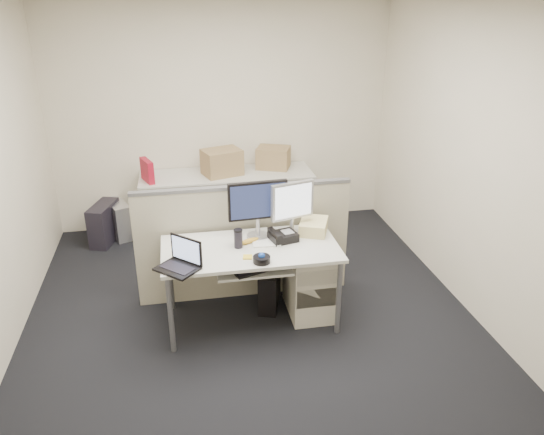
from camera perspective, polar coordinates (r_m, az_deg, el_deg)
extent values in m
cube|color=black|center=(4.89, -2.19, -10.93)|extent=(4.00, 4.50, 0.01)
cube|color=beige|center=(6.42, -5.41, 10.80)|extent=(4.00, 0.02, 2.70)
cube|color=beige|center=(2.31, 5.85, -14.40)|extent=(4.00, 0.02, 2.70)
cube|color=beige|center=(4.94, 21.25, 5.35)|extent=(0.02, 4.50, 2.70)
cube|color=silver|center=(4.52, -2.33, -3.39)|extent=(1.50, 0.75, 0.03)
cylinder|color=slate|center=(4.39, -10.84, -10.25)|extent=(0.04, 0.04, 0.70)
cylinder|color=slate|center=(4.94, -10.92, -6.09)|extent=(0.04, 0.04, 0.70)
cylinder|color=slate|center=(4.56, 7.19, -8.55)|extent=(0.04, 0.04, 0.70)
cylinder|color=slate|center=(5.10, 5.03, -4.75)|extent=(0.04, 0.04, 0.70)
cube|color=silver|center=(4.40, -1.97, -5.54)|extent=(0.62, 0.32, 0.02)
cube|color=beige|center=(4.84, 4.15, -6.69)|extent=(0.40, 0.55, 0.65)
cube|color=#A49F83|center=(4.98, -3.05, -2.79)|extent=(2.00, 0.06, 1.10)
cube|color=beige|center=(6.41, -4.80, 1.51)|extent=(2.00, 0.60, 0.72)
cube|color=black|center=(4.58, -1.53, 0.83)|extent=(0.53, 0.24, 0.52)
cube|color=#B7B7BC|center=(4.63, 2.19, 0.87)|extent=(0.44, 0.30, 0.49)
cube|color=black|center=(4.17, -10.27, -4.14)|extent=(0.39, 0.39, 0.24)
cylinder|color=black|center=(4.26, -1.12, -4.52)|extent=(0.18, 0.18, 0.05)
cube|color=black|center=(4.61, 1.21, -2.07)|extent=(0.27, 0.24, 0.07)
cube|color=white|center=(4.63, -0.71, -2.34)|extent=(0.25, 0.32, 0.01)
cube|color=gold|center=(4.34, -2.64, -4.27)|extent=(0.09, 0.09, 0.01)
cylinder|color=black|center=(4.48, -3.65, -2.34)|extent=(0.09, 0.09, 0.15)
ellipsoid|color=gold|center=(4.57, -2.48, -2.54)|extent=(0.20, 0.12, 0.04)
cube|color=black|center=(4.70, -1.48, -1.95)|extent=(0.08, 0.12, 0.02)
cube|color=#DBCC87|center=(4.77, 4.49, -0.95)|extent=(0.33, 0.36, 0.11)
cube|color=black|center=(4.36, -1.56, -5.51)|extent=(0.43, 0.27, 0.02)
cube|color=black|center=(4.97, -0.27, -7.56)|extent=(0.28, 0.44, 0.38)
cube|color=black|center=(6.46, -17.58, -0.61)|extent=(0.34, 0.54, 0.47)
cube|color=#B7B7BC|center=(6.58, -16.18, -0.17)|extent=(0.35, 0.49, 0.43)
cube|color=#A0865B|center=(6.21, -5.40, 5.86)|extent=(0.50, 0.43, 0.32)
cube|color=#A0865B|center=(6.43, 0.14, 6.38)|extent=(0.46, 0.42, 0.27)
cube|color=#A21125|center=(6.13, -13.27, 4.85)|extent=(0.16, 0.30, 0.27)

